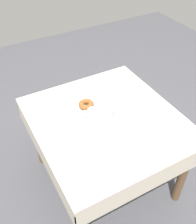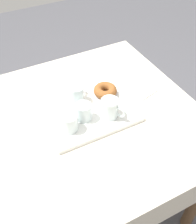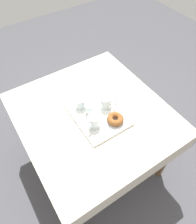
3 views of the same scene
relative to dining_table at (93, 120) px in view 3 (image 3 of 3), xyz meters
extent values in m
plane|color=#47474C|center=(0.00, 0.00, -0.64)|extent=(6.00, 6.00, 0.00)
cube|color=beige|center=(0.00, 0.00, 0.08)|extent=(1.10, 1.03, 0.04)
cube|color=beige|center=(0.00, -0.51, -0.01)|extent=(1.10, 0.01, 0.14)
cube|color=beige|center=(0.00, 0.51, -0.01)|extent=(1.10, 0.01, 0.14)
cube|color=beige|center=(-0.55, 0.00, -0.01)|extent=(0.01, 1.03, 0.14)
cube|color=beige|center=(0.55, 0.00, -0.01)|extent=(0.01, 1.03, 0.14)
cylinder|color=brown|center=(-0.46, -0.42, -0.29)|extent=(0.06, 0.06, 0.69)
cylinder|color=brown|center=(0.46, -0.42, -0.29)|extent=(0.06, 0.06, 0.69)
cylinder|color=brown|center=(-0.46, 0.42, -0.29)|extent=(0.06, 0.06, 0.69)
cylinder|color=brown|center=(0.46, 0.42, -0.29)|extent=(0.06, 0.06, 0.69)
cube|color=white|center=(-0.04, -0.02, 0.11)|extent=(0.43, 0.33, 0.02)
cylinder|color=silver|center=(-0.02, -0.10, 0.16)|extent=(0.08, 0.08, 0.09)
cylinder|color=#5B230A|center=(-0.02, -0.10, 0.15)|extent=(0.07, 0.07, 0.07)
torus|color=silver|center=(-0.05, -0.14, 0.16)|extent=(0.05, 0.05, 0.06)
cylinder|color=silver|center=(-0.11, 0.06, 0.16)|extent=(0.08, 0.08, 0.09)
cylinder|color=#5B230A|center=(-0.11, 0.06, 0.15)|extent=(0.07, 0.07, 0.07)
torus|color=silver|center=(-0.14, 0.10, 0.16)|extent=(0.04, 0.05, 0.06)
cylinder|color=silver|center=(0.08, 0.05, 0.16)|extent=(0.07, 0.07, 0.08)
cylinder|color=silver|center=(0.08, 0.05, 0.14)|extent=(0.06, 0.06, 0.05)
cylinder|color=silver|center=(0.00, 0.02, 0.16)|extent=(0.07, 0.07, 0.08)
cylinder|color=silver|center=(0.00, 0.02, 0.14)|extent=(0.06, 0.06, 0.04)
cylinder|color=silver|center=(-0.16, -0.08, 0.12)|extent=(0.13, 0.13, 0.01)
torus|color=brown|center=(-0.16, -0.08, 0.14)|extent=(0.12, 0.12, 0.04)
cube|color=white|center=(-0.36, -0.04, 0.10)|extent=(0.16, 0.14, 0.01)
camera|label=1|loc=(1.22, -0.74, 1.40)|focal=42.54mm
camera|label=2|loc=(0.35, 0.83, 1.01)|focal=44.36mm
camera|label=3|loc=(-0.81, 0.48, 1.28)|focal=33.46mm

